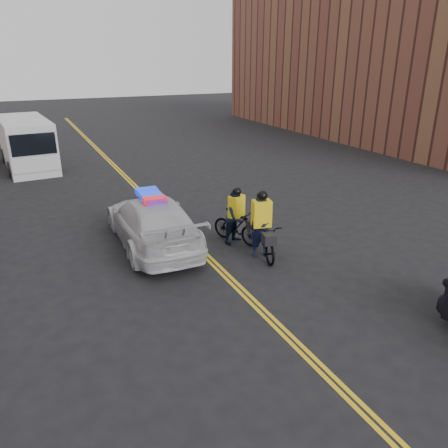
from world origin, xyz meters
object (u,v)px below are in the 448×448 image
object	(u,v)px
police_cruiser	(152,221)
cyclist_far	(237,221)
cyclist_near	(261,234)
cargo_van	(27,144)

from	to	relation	value
police_cruiser	cyclist_far	size ratio (longest dim) A/B	2.92
cyclist_near	police_cruiser	bearing A→B (deg)	152.57
cargo_van	cyclist_far	distance (m)	15.28
cyclist_near	cyclist_far	xyz separation A→B (m)	(-0.18, 1.28, 0.01)
cyclist_near	cyclist_far	bearing A→B (deg)	110.60
cyclist_far	police_cruiser	bearing A→B (deg)	132.97
police_cruiser	cyclist_near	distance (m)	3.56
cyclist_far	cargo_van	bearing A→B (deg)	86.08
cargo_van	cyclist_near	bearing A→B (deg)	-73.90
police_cruiser	cyclist_far	distance (m)	2.74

